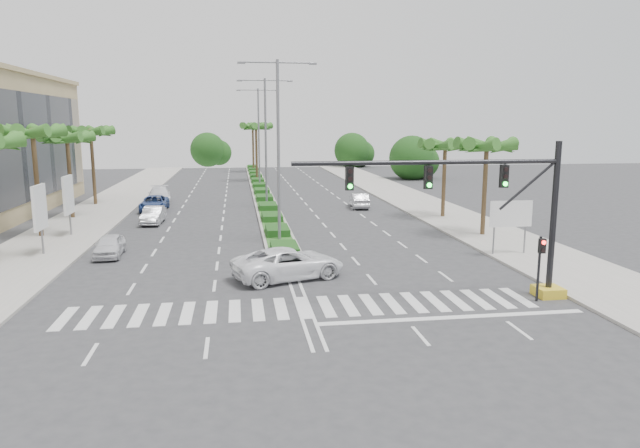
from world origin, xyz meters
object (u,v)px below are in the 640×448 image
at_px(car_parked_b, 153,215).
at_px(car_parked_c, 154,203).
at_px(car_parked_a, 109,246).
at_px(car_right, 359,200).
at_px(car_parked_d, 159,195).
at_px(car_crossing, 289,263).

bearing_deg(car_parked_b, car_parked_c, 99.58).
distance_m(car_parked_a, car_right, 25.95).
height_order(car_parked_b, car_parked_d, car_parked_d).
xyz_separation_m(car_parked_d, car_right, (19.31, -6.63, -0.06)).
xyz_separation_m(car_parked_b, car_parked_c, (-0.84, 6.84, 0.01)).
relative_size(car_parked_a, car_right, 0.90).
xyz_separation_m(car_parked_a, car_parked_d, (-0.08, 24.05, 0.11)).
bearing_deg(car_crossing, car_parked_d, 0.11).
height_order(car_parked_a, car_parked_c, car_parked_c).
relative_size(car_parked_a, car_crossing, 0.66).
distance_m(car_parked_a, car_crossing, 12.20).
xyz_separation_m(car_parked_a, car_parked_c, (0.20, 18.16, 0.04)).
bearing_deg(car_parked_c, car_crossing, -68.96).
xyz_separation_m(car_crossing, car_right, (8.94, 23.98, -0.11)).
bearing_deg(car_right, car_parked_a, 47.27).
xyz_separation_m(car_parked_a, car_parked_b, (1.04, 11.32, 0.03)).
distance_m(car_parked_d, car_right, 20.42).
distance_m(car_parked_c, car_crossing, 26.70).
bearing_deg(car_crossing, car_parked_b, 8.75).
relative_size(car_parked_c, car_right, 1.18).
relative_size(car_parked_b, car_parked_c, 0.83).
bearing_deg(car_parked_a, car_crossing, -34.51).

